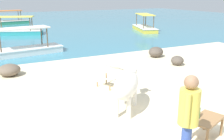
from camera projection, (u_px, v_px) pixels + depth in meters
name	position (u px, v px, depth m)	size (l,w,h in m)	color
sand_beach	(183.00, 125.00, 5.82)	(18.00, 14.00, 0.04)	beige
water_surface	(21.00, 25.00, 24.60)	(60.00, 36.00, 0.03)	teal
cow	(127.00, 84.00, 6.33)	(1.48, 1.60, 1.02)	silver
low_bench_table	(206.00, 122.00, 5.14)	(0.86, 0.66, 0.44)	olive
bottle	(198.00, 112.00, 5.10)	(0.07, 0.07, 0.30)	#2D6B38
deck_chair_near	(111.00, 74.00, 8.17)	(0.91, 0.78, 0.68)	olive
person_standing	(188.00, 117.00, 4.07)	(0.42, 0.35, 1.62)	#334C99
shore_rock_large	(9.00, 70.00, 9.21)	(0.77, 0.75, 0.42)	#6B5B4C
shore_rock_medium	(177.00, 61.00, 10.59)	(0.51, 0.50, 0.38)	brown
shore_rock_small	(156.00, 52.00, 11.98)	(0.75, 0.64, 0.46)	brown
boat_white	(23.00, 49.00, 12.52)	(3.79, 1.64, 1.29)	white
boat_yellow	(144.00, 27.00, 20.67)	(2.26, 3.85, 1.29)	gold
boat_teal	(16.00, 31.00, 18.66)	(3.84, 2.38, 1.29)	teal
boat_green	(9.00, 21.00, 25.17)	(3.80, 1.67, 1.29)	#338E66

